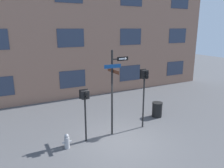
% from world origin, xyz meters
% --- Properties ---
extents(ground_plane, '(60.00, 60.00, 0.00)m').
position_xyz_m(ground_plane, '(0.00, 0.00, 0.00)').
color(ground_plane, '#515154').
extents(street_sign_pole, '(1.23, 1.09, 4.05)m').
position_xyz_m(street_sign_pole, '(0.07, 0.82, 2.39)').
color(street_sign_pole, black).
rests_on(street_sign_pole, ground_plane).
extents(pedestrian_signal_left, '(0.40, 0.40, 2.42)m').
position_xyz_m(pedestrian_signal_left, '(-1.37, 0.72, 1.91)').
color(pedestrian_signal_left, black).
rests_on(pedestrian_signal_left, ground_plane).
extents(pedestrian_signal_right, '(0.35, 0.40, 3.03)m').
position_xyz_m(pedestrian_signal_right, '(1.76, 0.77, 2.36)').
color(pedestrian_signal_right, black).
rests_on(pedestrian_signal_right, ground_plane).
extents(fire_hydrant, '(0.38, 0.22, 0.65)m').
position_xyz_m(fire_hydrant, '(-2.30, 0.54, 0.31)').
color(fire_hydrant, '#A5A5A8').
rests_on(fire_hydrant, ground_plane).
extents(trash_bin, '(0.60, 0.60, 0.85)m').
position_xyz_m(trash_bin, '(3.29, 1.56, 0.43)').
color(trash_bin, black).
rests_on(trash_bin, ground_plane).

